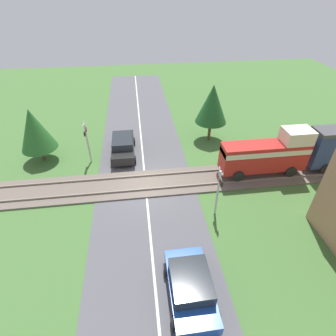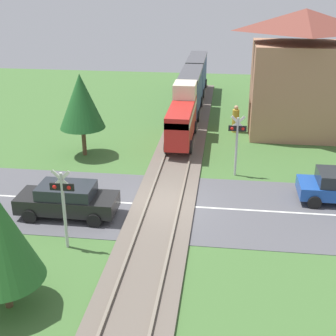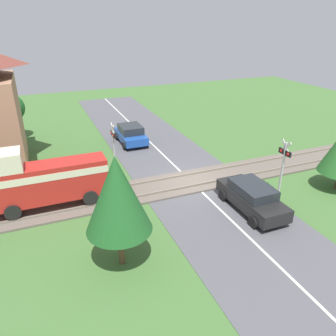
% 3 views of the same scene
% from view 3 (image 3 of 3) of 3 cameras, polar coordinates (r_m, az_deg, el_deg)
% --- Properties ---
extents(ground_plane, '(60.00, 60.00, 0.00)m').
position_cam_3_polar(ground_plane, '(19.74, 4.09, -2.47)').
color(ground_plane, '#426B33').
extents(road_surface, '(48.00, 6.40, 0.02)m').
position_cam_3_polar(road_surface, '(19.74, 4.09, -2.44)').
color(road_surface, '#515156').
rests_on(road_surface, ground_plane).
extents(track_bed, '(2.80, 48.00, 0.24)m').
position_cam_3_polar(track_bed, '(19.71, 4.09, -2.29)').
color(track_bed, '#665B51').
rests_on(track_bed, ground_plane).
extents(car_near_crossing, '(4.24, 1.83, 1.45)m').
position_cam_3_polar(car_near_crossing, '(17.12, 14.37, -4.86)').
color(car_near_crossing, black).
rests_on(car_near_crossing, ground_plane).
extents(car_far_side, '(3.60, 1.93, 1.45)m').
position_cam_3_polar(car_far_side, '(25.73, -6.49, 5.89)').
color(car_far_side, '#1E4CA8').
rests_on(car_far_side, ground_plane).
extents(crossing_signal_west_approach, '(0.90, 0.18, 3.19)m').
position_cam_3_polar(crossing_signal_west_approach, '(18.53, 19.48, 1.19)').
color(crossing_signal_west_approach, '#B7B7B7').
rests_on(crossing_signal_west_approach, ground_plane).
extents(crossing_signal_east_approach, '(0.90, 0.18, 3.19)m').
position_cam_3_polar(crossing_signal_east_approach, '(20.51, -9.48, 4.55)').
color(crossing_signal_east_approach, '#B7B7B7').
rests_on(crossing_signal_east_approach, ground_plane).
extents(tree_by_station, '(2.24, 2.24, 3.69)m').
position_cam_3_polar(tree_by_station, '(28.83, -25.84, 9.36)').
color(tree_by_station, brown).
rests_on(tree_by_station, ground_plane).
extents(tree_roadside_hedge, '(2.53, 2.53, 4.67)m').
position_cam_3_polar(tree_roadside_hedge, '(12.08, -8.84, -4.60)').
color(tree_roadside_hedge, brown).
rests_on(tree_roadside_hedge, ground_plane).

